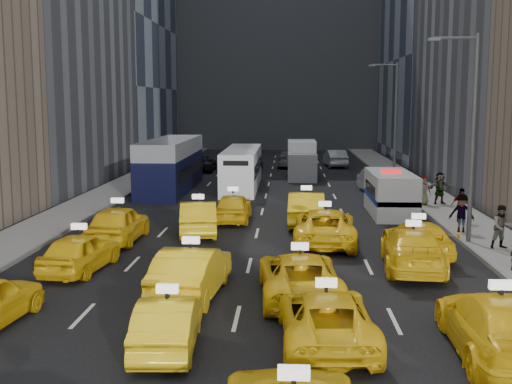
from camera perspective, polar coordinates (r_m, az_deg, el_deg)
ground at (r=16.94m, az=-2.30°, el=-13.39°), size 160.00×160.00×0.00m
sidewalk_west at (r=42.86m, az=-13.34°, el=-0.34°), size 3.00×90.00×0.15m
sidewalk_east at (r=42.14m, az=15.26°, el=-0.55°), size 3.00×90.00×0.15m
curb_west at (r=42.47m, az=-11.46°, el=-0.34°), size 0.15×90.00×0.18m
curb_east at (r=41.85m, az=13.32°, el=-0.52°), size 0.15×90.00×0.18m
streetlight_near at (r=28.78m, az=18.54°, el=5.13°), size 2.15×0.22×9.00m
streetlight_far at (r=48.33m, az=12.17°, el=6.40°), size 2.15×0.22×9.00m
taxi_5 at (r=16.60m, az=-7.82°, el=-11.45°), size 1.64×4.13×1.34m
taxi_6 at (r=16.86m, az=6.22°, el=-11.01°), size 2.57×5.13×1.39m
taxi_7 at (r=16.95m, az=20.76°, el=-11.03°), size 2.41×5.58×1.60m
taxi_8 at (r=24.39m, az=-15.37°, el=-5.16°), size 2.22×4.47×1.46m
taxi_9 at (r=20.67m, az=-5.76°, el=-7.06°), size 2.17×5.06×1.62m
taxi_10 at (r=20.45m, az=3.90°, el=-7.43°), size 2.80×5.43×1.46m
taxi_11 at (r=24.41m, az=13.74°, el=-4.99°), size 2.63×5.48×1.54m
taxi_12 at (r=29.02m, az=-12.16°, el=-2.77°), size 2.07×4.87×1.64m
taxi_13 at (r=30.20m, az=-5.15°, el=-2.28°), size 2.27×4.90×1.55m
taxi_14 at (r=28.07m, az=6.11°, el=-3.07°), size 2.85×5.75×1.57m
taxi_15 at (r=26.81m, az=14.20°, el=-4.01°), size 2.48×4.96×1.38m
taxi_16 at (r=33.21m, az=-2.05°, el=-1.37°), size 1.77×4.37×1.49m
taxi_17 at (r=32.40m, az=4.49°, el=-1.46°), size 1.90×5.10×1.67m
nypd_van at (r=35.92m, az=11.87°, el=-0.19°), size 2.55×5.93×2.50m
double_decker at (r=45.09m, az=-7.55°, el=2.36°), size 3.06×12.15×3.51m
city_bus at (r=45.71m, az=-1.25°, el=2.07°), size 3.06×11.11×2.84m
box_truck at (r=51.96m, az=4.09°, el=2.85°), size 2.56×6.64×2.99m
misc_car_0 at (r=44.28m, az=10.57°, el=1.00°), size 2.09×5.16×1.67m
misc_car_1 at (r=57.20m, az=-4.83°, el=2.55°), size 2.37×5.03×1.39m
misc_car_2 at (r=60.71m, az=2.98°, el=2.96°), size 2.56×5.47×1.54m
misc_car_3 at (r=58.11m, az=-0.25°, el=2.67°), size 1.69×4.14×1.41m
misc_car_4 at (r=61.31m, az=7.05°, el=2.99°), size 2.17×5.04×1.61m
pedestrian_1 at (r=28.35m, az=21.02°, el=-2.91°), size 0.93×0.59×1.81m
pedestrian_2 at (r=31.27m, az=17.82°, el=-1.80°), size 1.24×0.78×1.78m
pedestrian_3 at (r=33.81m, az=17.75°, el=-1.12°), size 1.07×0.61×1.72m
pedestrian_4 at (r=38.87m, az=14.69°, el=0.13°), size 0.85×0.49×1.68m
pedestrian_5 at (r=39.44m, az=16.03°, el=0.34°), size 1.81×0.89×1.88m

